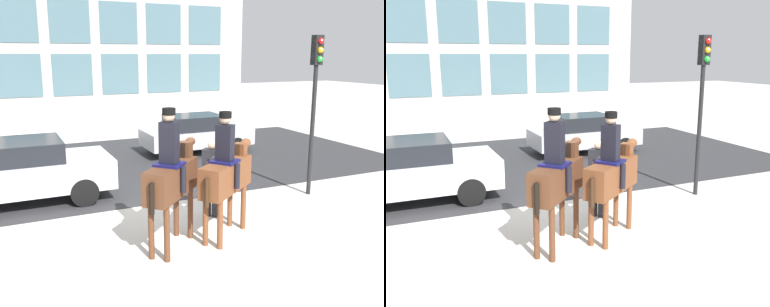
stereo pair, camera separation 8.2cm
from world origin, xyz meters
The scene contains 8 objects.
ground_plane centered at (0.00, 0.00, 0.00)m, with size 80.00×80.00×0.00m, color beige.
road_surface centered at (0.00, 4.75, 0.00)m, with size 19.09×8.50×0.01m.
mounted_horse_lead centered at (-0.60, -1.90, 1.40)m, with size 1.54×1.51×2.68m.
mounted_horse_companion centered at (0.58, -1.86, 1.33)m, with size 1.74×1.40×2.55m.
pedestrian_bystander centered at (0.79, -0.79, 1.05)m, with size 0.67×0.83×1.77m.
street_car_near_lane centered at (-3.07, 2.02, 0.82)m, with size 4.33×2.03×1.57m.
street_car_far_lane centered at (3.22, 5.33, 0.74)m, with size 4.00×1.87×1.43m.
traffic_light centered at (3.87, -0.40, 2.73)m, with size 0.24×0.29×4.07m.
Camera 2 is at (-3.30, -9.02, 3.59)m, focal length 40.00 mm.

